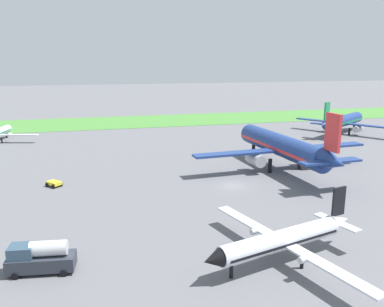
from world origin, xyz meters
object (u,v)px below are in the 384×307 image
at_px(airplane_parked_jet_far, 342,121).
at_px(airplane_midfield_jet, 283,146).
at_px(baggage_cart_midfield, 54,183).
at_px(fuel_truck_near_gate, 40,257).
at_px(airplane_foreground_turboprop, 284,239).

bearing_deg(airplane_parked_jet_far, airplane_midfield_jet, -171.48).
bearing_deg(baggage_cart_midfield, airplane_parked_jet_far, -110.03).
xyz_separation_m(fuel_truck_near_gate, baggage_cart_midfield, (-0.87, 28.58, -1.01)).
xyz_separation_m(airplane_parked_jet_far, fuel_truck_near_gate, (-75.93, -59.30, -2.01)).
height_order(airplane_parked_jet_far, fuel_truck_near_gate, airplane_parked_jet_far).
xyz_separation_m(airplane_parked_jet_far, baggage_cart_midfield, (-76.79, -30.72, -3.02)).
relative_size(fuel_truck_near_gate, baggage_cart_midfield, 2.30).
height_order(airplane_parked_jet_far, baggage_cart_midfield, airplane_parked_jet_far).
relative_size(airplane_midfield_jet, airplane_parked_jet_far, 1.45).
distance_m(airplane_midfield_jet, fuel_truck_near_gate, 50.17).
bearing_deg(airplane_parked_jet_far, airplane_foreground_turboprop, -161.92).
height_order(fuel_truck_near_gate, baggage_cart_midfield, fuel_truck_near_gate).
bearing_deg(fuel_truck_near_gate, airplane_foreground_turboprop, 177.94).
distance_m(airplane_parked_jet_far, baggage_cart_midfield, 82.76).
bearing_deg(airplane_midfield_jet, fuel_truck_near_gate, 121.17).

